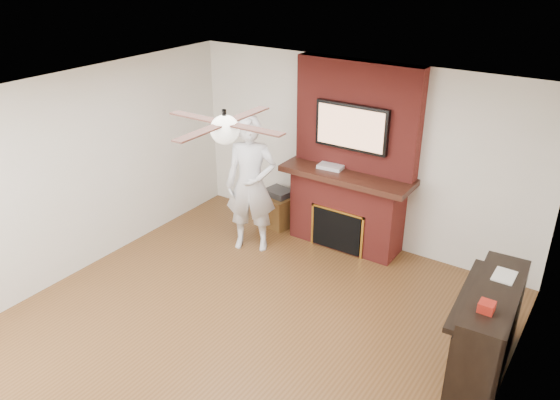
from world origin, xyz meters
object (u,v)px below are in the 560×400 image
Objects in this scene: fireplace at (350,176)px; piano at (488,327)px; person at (251,185)px; side_table at (279,208)px.

fireplace reaches higher than piano.
piano is at bearing -37.14° from person.
piano is (3.38, -1.45, 0.24)m from side_table.
person reaches higher than piano.
fireplace is 1.32m from person.
fireplace reaches higher than side_table.
piano is at bearing -33.73° from fireplace.
side_table is 0.38× the size of piano.
fireplace is at bearing 14.00° from person.
piano reaches higher than side_table.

